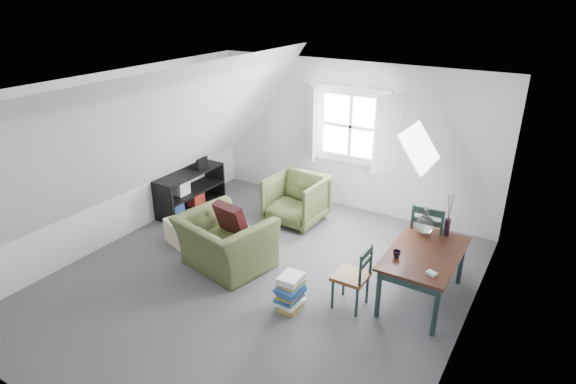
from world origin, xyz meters
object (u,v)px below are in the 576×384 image
Objects in this scene: armchair_far at (296,221)px; ottoman at (188,230)px; armchair_near at (227,266)px; media_shelf at (189,193)px; dining_chair_near at (354,276)px; dining_chair_far at (428,236)px; magazine_stack at (291,292)px; dining_table at (424,258)px.

armchair_far reaches higher than ottoman.
armchair_far is 1.78m from ottoman.
media_shelf is (-1.67, 1.13, 0.31)m from armchair_near.
ottoman is at bearing -99.65° from dining_chair_near.
dining_chair_near is 3.70m from media_shelf.
dining_chair_far is (2.37, 1.32, 0.52)m from armchair_near.
ottoman is at bearing 9.62° from dining_chair_far.
dining_chair_near is (1.86, 0.07, 0.43)m from armchair_near.
dining_chair_near is 0.77m from magazine_stack.
armchair_far is 1.05× the size of dining_chair_near.
media_shelf is 3.06× the size of magazine_stack.
dining_chair_near is (1.73, -1.62, 0.43)m from armchair_far.
dining_chair_near reaches higher than armchair_near.
dining_table is 1.62× the size of dining_chair_near.
dining_chair_near is at bearing -4.13° from ottoman.
armchair_near is 1.69m from armchair_far.
dining_chair_far is (2.24, -0.36, 0.52)m from armchair_far.
armchair_far is at bearing -17.17° from dining_chair_far.
dining_table is (2.52, 0.64, 0.58)m from armchair_near.
dining_chair_near reaches higher than magazine_stack.
dining_chair_far reaches higher than armchair_far.
armchair_far is at bearing 159.15° from dining_table.
media_shelf reaches higher than armchair_near.
armchair_near is 1.39× the size of dining_chair_near.
armchair_far is 0.65× the size of media_shelf.
magazine_stack is at bearing 47.79° from dining_chair_far.
dining_table reaches higher than ottoman.
armchair_near is 1.91m from dining_chair_near.
media_shelf is (-1.80, -0.56, 0.31)m from armchair_far.
armchair_far is at bearing -138.52° from dining_chair_near.
dining_chair_far is at bearing 7.29° from media_shelf.
dining_table is 1.00× the size of media_shelf.
armchair_near is 1.15× the size of dining_chair_far.
dining_table reaches higher than armchair_near.
media_shelf is at bearing -5.27° from dining_chair_far.
dining_chair_near is 1.90× the size of magazine_stack.
dining_table is at bearing 6.16° from ottoman.
dining_chair_far reaches higher than magazine_stack.
armchair_near is at bearing -93.46° from dining_chair_near.
magazine_stack is at bearing -59.17° from armchair_far.
dining_chair_far is 0.75× the size of media_shelf.
dining_table reaches higher than magazine_stack.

